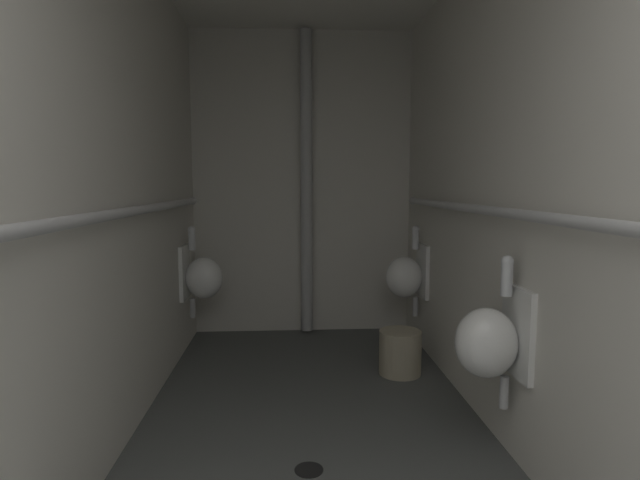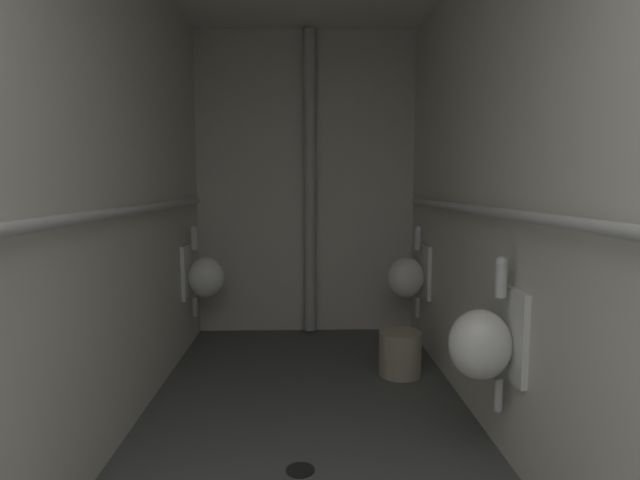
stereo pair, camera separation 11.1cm
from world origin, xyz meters
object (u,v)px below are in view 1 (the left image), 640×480
Objects in this scene: urinal_right_mid at (491,340)px; waste_bin at (400,352)px; urinal_right_far at (407,276)px; standpipe_back_wall at (307,184)px; floor_drain at (309,469)px; urinal_left_mid at (201,277)px.

urinal_right_mid is 1.27m from waste_bin.
urinal_right_far is 0.28× the size of standpipe_back_wall.
waste_bin reaches higher than floor_drain.
floor_drain is (-0.88, -1.75, -0.61)m from urinal_right_far.
floor_drain is at bearing -91.84° from standpipe_back_wall.
urinal_right_mid is 2.49m from standpipe_back_wall.
urinal_left_mid reaches higher than floor_drain.
urinal_right_far is at bearing 72.87° from waste_bin.
urinal_left_mid reaches higher than waste_bin.
urinal_right_mid reaches higher than waste_bin.
urinal_right_mid is at bearing -90.00° from urinal_right_far.
urinal_left_mid is at bearing -153.13° from standpipe_back_wall.
standpipe_back_wall is at bearing 88.16° from floor_drain.
urinal_right_far is at bearing -32.07° from standpipe_back_wall.
urinal_right_mid is (1.68, -1.79, 0.00)m from urinal_left_mid.
standpipe_back_wall is 8.46× the size of waste_bin.
floor_drain is at bearing -66.02° from urinal_left_mid.
waste_bin is (-0.17, 1.18, -0.46)m from urinal_right_mid.
urinal_left_mid is 5.39× the size of floor_drain.
standpipe_back_wall is 1.73m from waste_bin.
waste_bin is (-0.17, -0.55, -0.46)m from urinal_right_far.
urinal_left_mid is 1.24m from standpipe_back_wall.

